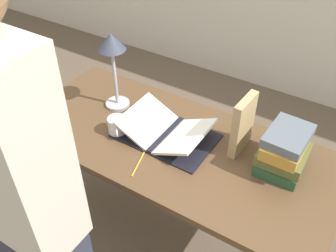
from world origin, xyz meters
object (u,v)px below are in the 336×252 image
at_px(book_stack_tall, 284,151).
at_px(book_standing_upright, 243,125).
at_px(coffee_mug, 117,126).
at_px(person_reader, 31,218).
at_px(open_book, 166,132).
at_px(reading_lamp, 112,53).
at_px(pencil, 139,163).

bearing_deg(book_stack_tall, book_standing_upright, 174.89).
bearing_deg(coffee_mug, person_reader, -77.52).
relative_size(book_stack_tall, coffee_mug, 2.32).
xyz_separation_m(open_book, coffee_mug, (-0.21, -0.10, 0.01)).
bearing_deg(book_standing_upright, coffee_mug, -155.71).
bearing_deg(open_book, reading_lamp, 167.78).
relative_size(reading_lamp, pencil, 2.46).
distance_m(open_book, pencil, 0.22).
height_order(book_standing_upright, coffee_mug, book_standing_upright).
bearing_deg(book_standing_upright, book_stack_tall, -1.74).
height_order(reading_lamp, person_reader, person_reader).
xyz_separation_m(book_standing_upright, person_reader, (-0.41, -0.84, 0.00)).
relative_size(open_book, coffee_mug, 4.54).
bearing_deg(book_standing_upright, open_book, -158.62).
relative_size(coffee_mug, pencil, 0.62).
height_order(open_book, reading_lamp, reading_lamp).
xyz_separation_m(book_standing_upright, coffee_mug, (-0.55, -0.21, -0.10)).
xyz_separation_m(book_stack_tall, person_reader, (-0.61, -0.83, 0.04)).
distance_m(reading_lamp, coffee_mug, 0.35).
bearing_deg(open_book, person_reader, -94.98).
distance_m(book_stack_tall, pencil, 0.63).
bearing_deg(reading_lamp, book_stack_tall, 0.54).
bearing_deg(reading_lamp, person_reader, -71.01).
distance_m(open_book, book_standing_upright, 0.37).
bearing_deg(book_stack_tall, open_book, -170.45).
bearing_deg(pencil, open_book, 88.58).
bearing_deg(person_reader, coffee_mug, -77.52).
xyz_separation_m(book_standing_upright, reading_lamp, (-0.69, -0.03, 0.17)).
distance_m(pencil, person_reader, 0.54).
xyz_separation_m(coffee_mug, person_reader, (0.14, -0.63, 0.10)).
distance_m(coffee_mug, person_reader, 0.66).
bearing_deg(open_book, pencil, -90.66).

